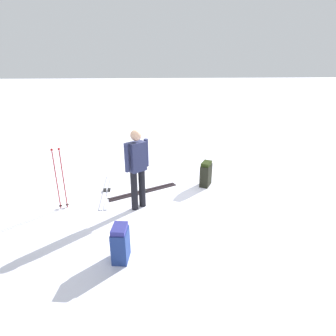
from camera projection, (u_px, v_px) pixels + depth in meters
ground_plane at (168, 196)px, 6.52m from camera, size 80.00×80.00×0.00m
skier_standing at (137, 166)px, 5.68m from camera, size 0.47×0.39×1.70m
ski_pair_near at (107, 191)px, 6.75m from camera, size 0.25×1.86×0.05m
ski_pair_far at (143, 191)px, 6.71m from camera, size 1.63×0.94×0.05m
backpack_large_dark at (120, 243)px, 4.38m from camera, size 0.28×0.38×0.60m
backpack_bright at (206, 174)px, 6.97m from camera, size 0.36×0.44×0.62m
ski_poles_planted_near at (59, 176)px, 5.74m from camera, size 0.20×0.11×1.33m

